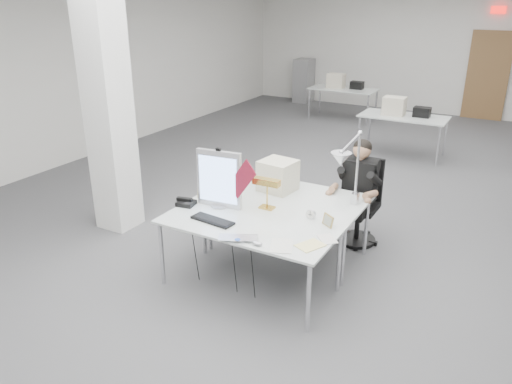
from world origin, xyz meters
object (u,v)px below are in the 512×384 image
monitor (219,179)px  laptop (238,241)px  seated_person (360,176)px  architect_lamp (350,171)px  desk_phone (186,203)px  beige_monitor (278,176)px  bankers_lamp (267,193)px  desk_main (249,224)px  office_chair (359,204)px

monitor → laptop: bearing=-52.3°
seated_person → architect_lamp: 0.82m
desk_phone → architect_lamp: 1.79m
seated_person → beige_monitor: size_ratio=2.30×
bankers_lamp → desk_main: bearing=-89.0°
seated_person → architect_lamp: (0.11, -0.75, 0.31)m
seated_person → monitor: (-1.14, -1.30, 0.17)m
bankers_lamp → seated_person: bearing=57.1°
seated_person → bankers_lamp: bearing=-120.1°
desk_main → monitor: size_ratio=2.86×
beige_monitor → architect_lamp: bearing=-4.4°
desk_main → architect_lamp: size_ratio=1.96×
laptop → architect_lamp: size_ratio=0.40×
architect_lamp → bankers_lamp: bearing=-175.0°
office_chair → beige_monitor: (-0.81, -0.61, 0.42)m
bankers_lamp → laptop: bearing=-82.4°
seated_person → desk_phone: seated_person is taller
office_chair → desk_main: bearing=-111.3°
laptop → beige_monitor: beige_monitor is taller
desk_phone → laptop: bearing=-35.6°
desk_main → bankers_lamp: bankers_lamp is taller
desk_main → beige_monitor: beige_monitor is taller
office_chair → desk_phone: size_ratio=5.53×
desk_main → seated_person: size_ratio=2.05×
beige_monitor → architect_lamp: 0.98m
laptop → monitor: bearing=107.2°
laptop → desk_phone: size_ratio=1.97×
laptop → beige_monitor: (-0.28, 1.37, 0.17)m
monitor → architect_lamp: (1.26, 0.55, 0.14)m
monitor → laptop: monitor is taller
seated_person → monitor: size_ratio=1.39×
architect_lamp → desk_phone: bearing=-174.9°
office_chair → bankers_lamp: size_ratio=2.92×
office_chair → laptop: office_chair is taller
beige_monitor → laptop: bearing=-71.3°
desk_main → seated_person: bearing=66.9°
office_chair → desk_phone: office_chair is taller
seated_person → monitor: bearing=-130.1°
office_chair → seated_person: 0.39m
office_chair → seated_person: size_ratio=1.17×
monitor → beige_monitor: monitor is taller
office_chair → monitor: monitor is taller
laptop → beige_monitor: 1.41m
office_chair → beige_monitor: beige_monitor is taller
desk_main → bankers_lamp: 0.46m
laptop → architect_lamp: 1.42m
office_chair → monitor: bearing=-129.1°
monitor → desk_phone: (-0.34, -0.16, -0.29)m
architect_lamp → office_chair: bearing=79.4°
desk_main → desk_phone: bearing=175.9°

